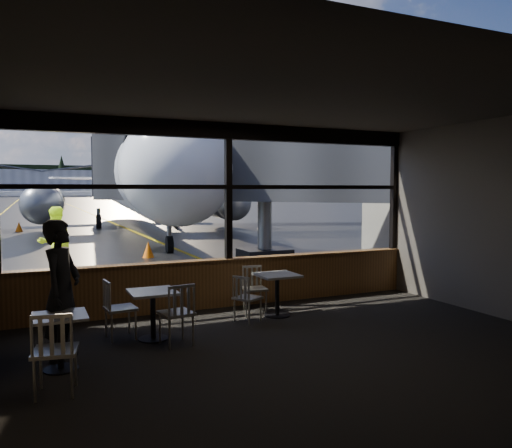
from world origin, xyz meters
TOP-DOWN VIEW (x-y plane):
  - ground_plane at (0.00, 120.00)m, footprint 520.00×520.00m
  - carpet_floor at (0.00, -3.00)m, footprint 8.00×6.00m
  - ceiling at (0.00, -3.00)m, footprint 8.00×6.00m
  - wall_back at (0.00, -6.00)m, footprint 8.00×0.04m
  - window_sill at (0.00, 0.00)m, footprint 8.00×0.28m
  - window_header at (0.00, 0.00)m, footprint 8.00×0.18m
  - mullion_centre at (0.00, 0.00)m, footprint 0.12×0.12m
  - mullion_right at (3.95, 0.00)m, footprint 0.12×0.12m
  - window_transom at (0.00, 0.00)m, footprint 8.00×0.10m
  - airliner at (2.19, 19.98)m, footprint 32.32×37.47m
  - jet_bridge at (3.60, 5.50)m, footprint 9.49×11.60m
  - cafe_table_near at (0.51, -1.07)m, footprint 0.69×0.69m
  - cafe_table_mid at (-1.81, -1.55)m, footprint 0.68×0.68m
  - cafe_table_left at (-3.15, -2.34)m, footprint 0.64×0.64m
  - chair_near_w at (-0.13, -1.22)m, footprint 0.60×0.60m
  - chair_near_n at (0.27, -0.63)m, footprint 0.52×0.52m
  - chair_mid_s at (-1.57, -1.96)m, footprint 0.57×0.57m
  - chair_mid_w at (-2.25, -1.30)m, footprint 0.55×0.55m
  - chair_left_s at (-3.23, -3.11)m, footprint 0.61×0.61m
  - passenger at (-3.09, -1.91)m, footprint 0.72×0.81m
  - ground_crew at (-2.91, 4.70)m, footprint 1.10×1.02m
  - cone_nose at (0.05, 7.50)m, footprint 0.38×0.38m
  - cone_wing at (-4.08, 20.47)m, footprint 0.38×0.38m
  - terminal_annex at (10.00, 2.50)m, footprint 5.00×7.00m
  - hangar_mid at (0.00, 185.00)m, footprint 38.00×15.00m
  - hangar_right at (60.00, 178.00)m, footprint 50.00×20.00m
  - fuel_tank_c at (-10.00, 182.00)m, footprint 8.00×8.00m
  - treeline at (0.00, 210.00)m, footprint 360.00×3.00m

SIDE VIEW (x-z plane):
  - ground_plane at x=0.00m, z-range 0.00..0.00m
  - carpet_floor at x=0.00m, z-range 0.01..0.01m
  - cone_nose at x=0.05m, z-range 0.00..0.53m
  - cone_wing at x=-4.08m, z-range 0.00..0.53m
  - cafe_table_left at x=-3.15m, z-range 0.00..0.70m
  - cafe_table_mid at x=-1.81m, z-range 0.00..0.75m
  - cafe_table_near at x=0.51m, z-range 0.00..0.76m
  - chair_near_w at x=-0.13m, z-range 0.00..0.82m
  - chair_near_n at x=0.27m, z-range 0.00..0.85m
  - window_sill at x=0.00m, z-range 0.00..0.90m
  - chair_mid_w at x=-2.25m, z-range 0.00..0.91m
  - chair_mid_s at x=-1.57m, z-range 0.00..0.93m
  - chair_left_s at x=-3.23m, z-range 0.00..0.96m
  - ground_crew at x=-2.91m, z-range 0.00..1.82m
  - passenger at x=-3.09m, z-range 0.00..1.87m
  - wall_back at x=0.00m, z-range 0.00..3.50m
  - mullion_centre at x=0.00m, z-range 0.90..3.50m
  - mullion_right at x=3.95m, z-range 0.90..3.50m
  - window_transom at x=0.00m, z-range 2.26..2.34m
  - jet_bridge at x=3.60m, z-range 0.00..5.06m
  - terminal_annex at x=10.00m, z-range 0.00..6.00m
  - fuel_tank_c at x=-10.00m, z-range 0.00..6.00m
  - window_header at x=0.00m, z-range 3.20..3.50m
  - ceiling at x=0.00m, z-range 3.48..3.52m
  - hangar_mid at x=0.00m, z-range 0.00..10.00m
  - airliner at x=2.19m, z-range 0.00..10.60m
  - hangar_right at x=60.00m, z-range 0.00..12.00m
  - treeline at x=0.00m, z-range 0.00..12.00m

